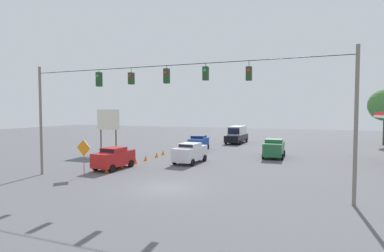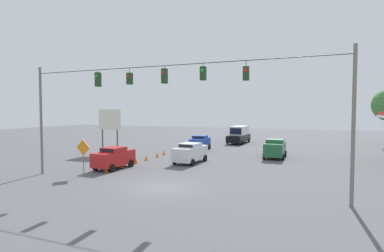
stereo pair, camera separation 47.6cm
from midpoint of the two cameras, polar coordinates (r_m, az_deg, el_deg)
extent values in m
plane|color=#56565B|center=(20.04, -5.75, -11.61)|extent=(140.00, 140.00, 0.00)
cylinder|color=slate|center=(17.71, 28.10, 0.00)|extent=(0.20, 0.20, 8.45)
cylinder|color=slate|center=(26.40, -27.31, 0.85)|extent=(0.20, 0.20, 8.45)
cylinder|color=black|center=(19.84, -5.57, 11.38)|extent=(21.91, 0.04, 0.04)
cube|color=#1E3D1E|center=(18.02, 10.03, 9.81)|extent=(0.32, 0.36, 0.80)
cylinder|color=black|center=(18.10, 10.05, 11.62)|extent=(0.03, 0.03, 0.35)
cylinder|color=red|center=(17.86, 9.92, 10.46)|extent=(0.20, 0.02, 0.20)
cube|color=#1E3D1E|center=(18.72, 1.88, 9.97)|extent=(0.32, 0.36, 0.83)
cylinder|color=black|center=(18.80, 1.88, 11.55)|extent=(0.03, 0.03, 0.21)
cylinder|color=green|center=(18.57, 1.68, 10.61)|extent=(0.20, 0.02, 0.20)
cube|color=#1E3D1E|center=(19.75, -5.56, 9.46)|extent=(0.32, 0.36, 0.95)
cylinder|color=black|center=(19.82, -5.56, 11.11)|extent=(0.03, 0.03, 0.19)
cylinder|color=red|center=(19.61, -5.81, 10.14)|extent=(0.20, 0.02, 0.20)
cube|color=#1E3D1E|center=(21.06, -12.14, 8.84)|extent=(0.32, 0.36, 0.79)
cylinder|color=black|center=(21.13, -12.15, 10.35)|extent=(0.03, 0.03, 0.33)
cylinder|color=red|center=(20.92, -12.43, 9.37)|extent=(0.20, 0.02, 0.20)
cube|color=#1E3D1E|center=(22.62, -17.87, 8.45)|extent=(0.32, 0.36, 1.01)
cylinder|color=black|center=(22.69, -17.89, 9.94)|extent=(0.03, 0.03, 0.19)
cylinder|color=green|center=(22.50, -18.18, 9.05)|extent=(0.20, 0.02, 0.20)
cube|color=#236038|center=(33.41, 14.96, -4.16)|extent=(1.90, 4.43, 1.32)
cube|color=#236038|center=(33.31, 14.98, -2.72)|extent=(1.75, 1.95, 0.36)
cube|color=black|center=(34.29, 15.15, -2.57)|extent=(1.52, 0.02, 0.25)
cylinder|color=black|center=(34.83, 16.76, -5.00)|extent=(0.22, 0.64, 0.64)
cylinder|color=black|center=(35.02, 13.65, -4.91)|extent=(0.22, 0.64, 0.64)
cylinder|color=black|center=(31.99, 16.37, -5.68)|extent=(0.22, 0.64, 0.64)
cylinder|color=black|center=(32.19, 12.98, -5.59)|extent=(0.22, 0.64, 0.64)
cube|color=#234CB2|center=(38.49, 0.92, -3.24)|extent=(2.12, 3.93, 1.20)
cube|color=#234CB2|center=(38.41, 0.92, -2.08)|extent=(1.81, 1.79, 0.36)
cube|color=black|center=(37.60, 0.57, -2.19)|extent=(1.47, 0.13, 0.25)
cylinder|color=black|center=(37.64, -0.95, -4.30)|extent=(0.27, 0.65, 0.64)
cylinder|color=black|center=(37.13, 1.77, -4.40)|extent=(0.27, 0.65, 0.64)
cylinder|color=black|center=(39.99, 0.13, -3.87)|extent=(0.27, 0.65, 0.64)
cylinder|color=black|center=(39.51, 2.70, -3.96)|extent=(0.27, 0.65, 0.64)
cube|color=black|center=(47.16, 8.20, -2.27)|extent=(2.49, 6.42, 1.00)
cube|color=silver|center=(47.38, 8.31, -0.83)|extent=(2.21, 4.14, 1.34)
cube|color=black|center=(45.42, 7.63, -0.98)|extent=(1.75, 0.10, 0.93)
cylinder|color=black|center=(45.56, 6.17, -3.07)|extent=(0.25, 0.65, 0.64)
cylinder|color=black|center=(44.95, 8.84, -3.16)|extent=(0.25, 0.65, 0.64)
cylinder|color=black|center=(49.48, 7.61, -2.61)|extent=(0.25, 0.65, 0.64)
cylinder|color=black|center=(48.92, 10.08, -2.69)|extent=(0.25, 0.65, 0.64)
cube|color=silver|center=(29.03, -0.84, -5.20)|extent=(2.18, 4.46, 1.24)
cube|color=silver|center=(28.92, -0.84, -3.63)|extent=(1.85, 2.03, 0.36)
cube|color=black|center=(28.07, -1.71, -3.83)|extent=(1.48, 0.14, 0.25)
cylinder|color=black|center=(28.32, -3.80, -6.67)|extent=(0.27, 0.66, 0.64)
cylinder|color=black|center=(27.47, -0.40, -6.96)|extent=(0.27, 0.66, 0.64)
cylinder|color=black|center=(30.77, -1.22, -5.90)|extent=(0.27, 0.66, 0.64)
cylinder|color=black|center=(29.99, 1.96, -6.13)|extent=(0.27, 0.66, 0.64)
cube|color=red|center=(26.96, -15.16, -5.97)|extent=(1.96, 4.03, 1.19)
cube|color=red|center=(26.86, -15.18, -4.34)|extent=(1.70, 1.82, 0.36)
cube|color=black|center=(26.19, -16.40, -4.53)|extent=(1.40, 0.10, 0.25)
cylinder|color=black|center=(26.67, -18.37, -7.40)|extent=(0.25, 0.65, 0.64)
cylinder|color=black|center=(25.54, -15.45, -7.82)|extent=(0.25, 0.65, 0.64)
cylinder|color=black|center=(28.58, -14.87, -6.67)|extent=(0.25, 0.65, 0.64)
cylinder|color=black|center=(27.53, -12.02, -7.00)|extent=(0.25, 0.65, 0.64)
cone|color=orange|center=(25.70, -16.41, -7.85)|extent=(0.36, 0.36, 0.57)
cone|color=orange|center=(27.45, -13.76, -7.13)|extent=(0.36, 0.36, 0.57)
cone|color=orange|center=(29.11, -11.15, -6.53)|extent=(0.36, 0.36, 0.57)
cone|color=orange|center=(30.75, -9.25, -6.01)|extent=(0.36, 0.36, 0.57)
cone|color=orange|center=(32.79, -7.17, -5.45)|extent=(0.36, 0.36, 0.57)
cone|color=orange|center=(34.48, -5.95, -5.03)|extent=(0.36, 0.36, 0.57)
cylinder|color=#4C473D|center=(35.94, -14.64, -2.98)|extent=(0.16, 0.16, 2.82)
cylinder|color=#4C473D|center=(37.21, -17.30, -2.82)|extent=(0.16, 0.16, 2.82)
cube|color=silver|center=(36.40, -16.05, 1.18)|extent=(3.03, 0.12, 2.37)
cylinder|color=slate|center=(24.62, -20.41, -6.92)|extent=(0.06, 0.06, 1.80)
cube|color=orange|center=(24.44, -20.46, -3.90)|extent=(1.27, 0.04, 1.27)
cylinder|color=#4C3823|center=(51.78, 32.58, -0.58)|extent=(0.40, 0.40, 4.63)
camera|label=1|loc=(0.24, -90.49, -0.02)|focal=28.00mm
camera|label=2|loc=(0.24, 89.51, 0.02)|focal=28.00mm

